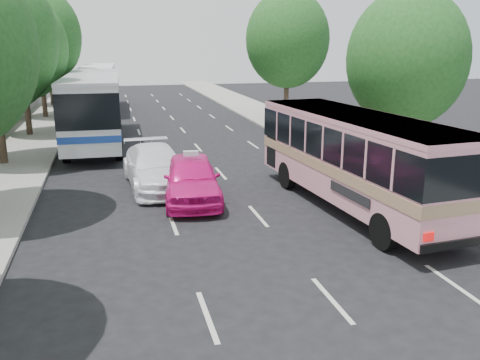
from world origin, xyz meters
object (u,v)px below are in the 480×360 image
object	(u,v)px
tour_coach_rear	(98,84)
pink_taxi	(191,178)
white_pickup	(156,167)
tour_coach_front	(94,103)
pink_bus	(356,151)

from	to	relation	value
tour_coach_rear	pink_taxi	bearing A→B (deg)	-80.67
white_pickup	tour_coach_front	size ratio (longest dim) A/B	0.42
pink_taxi	pink_bus	bearing A→B (deg)	-17.44
pink_bus	pink_taxi	bearing A→B (deg)	151.86
pink_taxi	white_pickup	world-z (taller)	pink_taxi
white_pickup	tour_coach_front	world-z (taller)	tour_coach_front
pink_bus	white_pickup	world-z (taller)	pink_bus
pink_bus	tour_coach_rear	size ratio (longest dim) A/B	0.84
pink_taxi	tour_coach_front	world-z (taller)	tour_coach_front
tour_coach_front	tour_coach_rear	distance (m)	15.52
pink_bus	white_pickup	size ratio (longest dim) A/B	1.89
pink_bus	tour_coach_front	size ratio (longest dim) A/B	0.80
white_pickup	pink_taxi	bearing A→B (deg)	-67.27
tour_coach_front	pink_bus	bearing A→B (deg)	-57.10
pink_taxi	tour_coach_rear	world-z (taller)	tour_coach_rear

